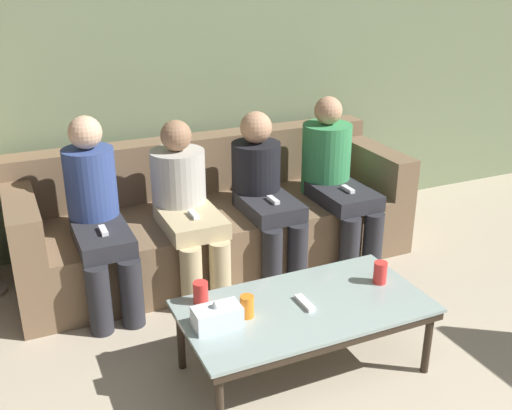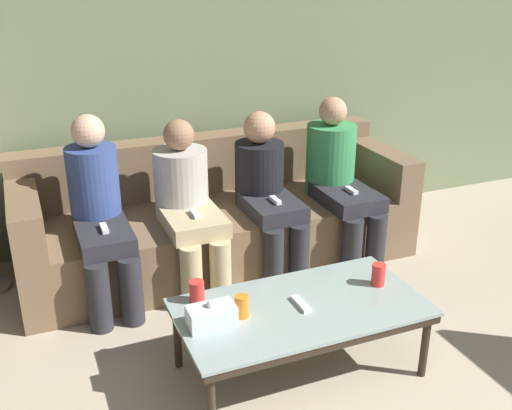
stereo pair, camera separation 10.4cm
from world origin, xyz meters
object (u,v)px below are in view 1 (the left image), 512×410
object	(u,v)px
cup_far_center	(201,293)
seated_person_mid_left	(185,201)
cup_near_left	(380,273)
tissue_box	(217,317)
seated_person_left_end	(97,211)
seated_person_mid_right	(263,188)
game_remote	(305,303)
couch	(214,219)
seated_person_right_end	(334,174)
cup_near_right	(247,306)
coffee_table	(305,311)

from	to	relation	value
cup_far_center	seated_person_mid_left	xyz separation A→B (m)	(0.22, 0.89, 0.12)
cup_near_left	cup_far_center	world-z (taller)	cup_near_left
cup_near_left	tissue_box	size ratio (longest dim) A/B	0.53
seated_person_left_end	seated_person_mid_right	bearing A→B (deg)	0.52
seated_person_mid_left	game_remote	bearing A→B (deg)	-77.99
couch	cup_far_center	bearing A→B (deg)	-113.39
couch	seated_person_mid_left	bearing A→B (deg)	-139.99
cup_far_center	seated_person_mid_left	bearing A→B (deg)	76.43
couch	seated_person_right_end	size ratio (longest dim) A/B	2.39
cup_near_left	seated_person_mid_left	distance (m)	1.30
seated_person_left_end	seated_person_mid_right	world-z (taller)	seated_person_left_end
tissue_box	game_remote	size ratio (longest dim) A/B	1.47
seated_person_left_end	seated_person_right_end	bearing A→B (deg)	0.26
couch	seated_person_left_end	xyz separation A→B (m)	(-0.81, -0.23, 0.29)
cup_near_right	cup_far_center	bearing A→B (deg)	127.14
seated_person_right_end	cup_near_right	bearing A→B (deg)	-135.85
cup_near_left	cup_far_center	bearing A→B (deg)	167.91
coffee_table	seated_person_left_end	distance (m)	1.38
couch	game_remote	xyz separation A→B (m)	(-0.03, -1.35, 0.10)
cup_far_center	seated_person_mid_left	world-z (taller)	seated_person_mid_left
cup_far_center	tissue_box	distance (m)	0.22
seated_person_mid_right	seated_person_right_end	distance (m)	0.54
coffee_table	seated_person_mid_left	world-z (taller)	seated_person_mid_left
seated_person_mid_left	seated_person_right_end	distance (m)	1.07
cup_near_left	seated_person_mid_right	world-z (taller)	seated_person_mid_right
cup_far_center	game_remote	xyz separation A→B (m)	(0.45, -0.23, -0.05)
cup_near_right	cup_far_center	xyz separation A→B (m)	(-0.16, 0.21, 0.00)
cup_far_center	seated_person_left_end	xyz separation A→B (m)	(-0.32, 0.89, 0.15)
cup_far_center	seated_person_right_end	bearing A→B (deg)	34.75
game_remote	seated_person_left_end	distance (m)	1.37
cup_far_center	seated_person_mid_left	distance (m)	0.93
game_remote	seated_person_mid_left	xyz separation A→B (m)	(-0.24, 1.12, 0.17)
couch	coffee_table	size ratio (longest dim) A/B	2.16
coffee_table	seated_person_right_end	distance (m)	1.42
tissue_box	cup_far_center	bearing A→B (deg)	89.96
cup_near_left	game_remote	world-z (taller)	cup_near_left
game_remote	seated_person_left_end	size ratio (longest dim) A/B	0.13
cup_near_left	seated_person_mid_right	bearing A→B (deg)	98.30
cup_near_left	couch	bearing A→B (deg)	108.02
tissue_box	seated_person_right_end	distance (m)	1.71
cup_near_right	tissue_box	xyz separation A→B (m)	(-0.16, -0.02, -0.00)
game_remote	seated_person_left_end	world-z (taller)	seated_person_left_end
game_remote	seated_person_mid_left	bearing A→B (deg)	102.01
game_remote	coffee_table	bearing A→B (deg)	-93.13
cup_near_left	seated_person_left_end	world-z (taller)	seated_person_left_end
game_remote	cup_near_left	bearing A→B (deg)	3.89
game_remote	couch	bearing A→B (deg)	88.73
game_remote	seated_person_right_end	size ratio (longest dim) A/B	0.14
couch	tissue_box	distance (m)	1.43
seated_person_mid_left	coffee_table	bearing A→B (deg)	-77.99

